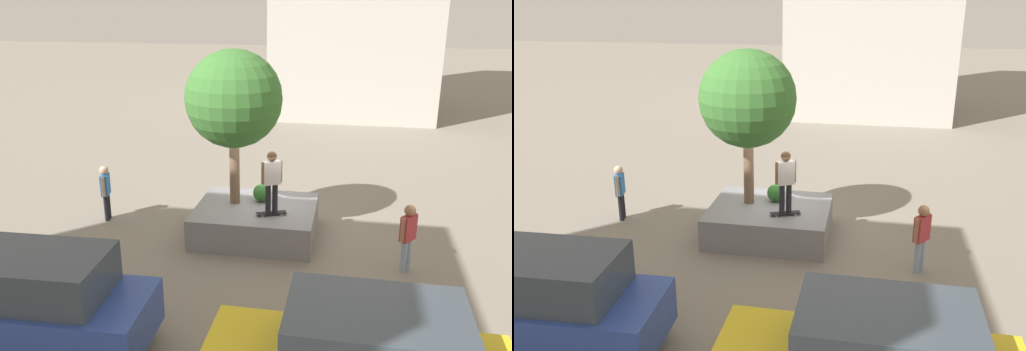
% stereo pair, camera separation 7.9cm
% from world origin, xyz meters
% --- Properties ---
extents(ground_plane, '(120.00, 120.00, 0.00)m').
position_xyz_m(ground_plane, '(0.00, 0.00, 0.00)').
color(ground_plane, gray).
extents(planter_ledge, '(3.27, 2.76, 0.87)m').
position_xyz_m(planter_ledge, '(0.19, 0.28, 0.43)').
color(planter_ledge, gray).
rests_on(planter_ledge, ground).
extents(plaza_tree, '(2.61, 2.61, 4.25)m').
position_xyz_m(plaza_tree, '(0.82, 0.10, 3.79)').
color(plaza_tree, brown).
rests_on(plaza_tree, planter_ledge).
extents(boxwood_shrub, '(0.50, 0.50, 0.50)m').
position_xyz_m(boxwood_shrub, '(0.10, -0.14, 1.12)').
color(boxwood_shrub, '#2D6628').
rests_on(boxwood_shrub, planter_ledge).
extents(skateboard, '(0.82, 0.48, 0.07)m').
position_xyz_m(skateboard, '(-0.33, 0.82, 0.92)').
color(skateboard, black).
rests_on(skateboard, planter_ledge).
extents(skateboarder, '(0.52, 0.38, 1.68)m').
position_xyz_m(skateboarder, '(-0.33, 0.82, 1.91)').
color(skateboarder, black).
rests_on(skateboarder, skateboard).
extents(sedan_parked, '(4.48, 2.20, 2.05)m').
position_xyz_m(sedan_parked, '(3.23, 6.14, 1.04)').
color(sedan_parked, '#2D479E').
rests_on(sedan_parked, ground).
extents(passerby_with_bag, '(0.30, 0.51, 1.56)m').
position_xyz_m(passerby_with_bag, '(-2.51, 5.46, 0.90)').
color(passerby_with_bag, '#8C9EB7').
rests_on(passerby_with_bag, ground).
extents(bystander_watching, '(0.28, 0.56, 1.69)m').
position_xyz_m(bystander_watching, '(4.76, 0.00, 0.97)').
color(bystander_watching, black).
rests_on(bystander_watching, ground).
extents(pedestrian_crossing, '(0.43, 0.49, 1.72)m').
position_xyz_m(pedestrian_crossing, '(-3.76, 1.64, 1.00)').
color(pedestrian_crossing, '#8C9EB7').
rests_on(pedestrian_crossing, ground).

